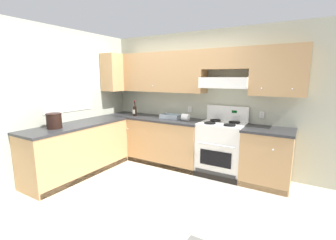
# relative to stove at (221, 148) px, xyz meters

# --- Properties ---
(ground_plane) EXTENTS (7.04, 7.04, 0.00)m
(ground_plane) POSITION_rel_stove_xyz_m (-0.93, -1.25, -0.48)
(ground_plane) COLOR beige
(wall_back) EXTENTS (4.68, 0.57, 2.55)m
(wall_back) POSITION_rel_stove_xyz_m (-0.53, 0.27, 1.00)
(wall_back) COLOR #B7BAA3
(wall_back) RESTS_ON ground_plane
(wall_left) EXTENTS (0.47, 4.00, 2.55)m
(wall_left) POSITION_rel_stove_xyz_m (-2.52, -1.03, 0.87)
(wall_left) COLOR #B7BAA3
(wall_left) RESTS_ON ground_plane
(counter_back_run) EXTENTS (3.60, 0.65, 0.91)m
(counter_back_run) POSITION_rel_stove_xyz_m (-0.86, -0.01, -0.03)
(counter_back_run) COLOR tan
(counter_back_run) RESTS_ON ground_plane
(counter_left_run) EXTENTS (0.63, 1.91, 0.91)m
(counter_left_run) POSITION_rel_stove_xyz_m (-2.18, -1.26, -0.03)
(counter_left_run) COLOR tan
(counter_left_run) RESTS_ON ground_plane
(stove) EXTENTS (0.76, 0.62, 1.20)m
(stove) POSITION_rel_stove_xyz_m (0.00, 0.00, 0.00)
(stove) COLOR white
(stove) RESTS_ON ground_plane
(wine_bottle) EXTENTS (0.07, 0.07, 0.33)m
(wine_bottle) POSITION_rel_stove_xyz_m (-1.84, -0.08, 0.56)
(wine_bottle) COLOR black
(wine_bottle) RESTS_ON counter_back_run
(bowl) EXTENTS (0.39, 0.27, 0.08)m
(bowl) POSITION_rel_stove_xyz_m (-1.05, 0.07, 0.46)
(bowl) COLOR #9EADB7
(bowl) RESTS_ON counter_back_run
(bucket) EXTENTS (0.24, 0.24, 0.24)m
(bucket) POSITION_rel_stove_xyz_m (-2.18, -1.67, 0.56)
(bucket) COLOR black
(bucket) RESTS_ON counter_left_run
(paper_towel_roll) EXTENTS (0.14, 0.13, 0.13)m
(paper_towel_roll) POSITION_rel_stove_xyz_m (-0.69, -0.03, 0.50)
(paper_towel_roll) COLOR white
(paper_towel_roll) RESTS_ON counter_back_run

